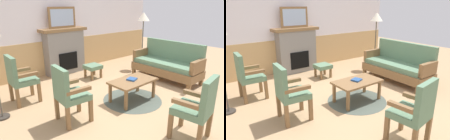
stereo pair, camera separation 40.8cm
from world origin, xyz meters
The scene contains 13 objects.
ground_plane centered at (0.00, 0.00, 0.00)m, with size 14.00×14.00×0.00m, color tan.
wall_back centered at (0.00, 2.60, 1.31)m, with size 7.20×0.14×2.70m.
fireplace centered at (0.00, 2.35, 0.65)m, with size 1.30×0.44×1.28m.
framed_picture centered at (0.00, 2.35, 1.56)m, with size 0.80×0.04×0.56m.
couch centered at (1.73, 0.10, 0.40)m, with size 0.70×1.80×0.98m.
coffee_table centered at (0.10, -0.17, 0.39)m, with size 0.96×0.56×0.44m.
round_rug centered at (0.10, -0.17, 0.00)m, with size 1.21×1.21×0.01m, color #4C564C.
book_on_table centered at (0.09, -0.15, 0.46)m, with size 0.18×0.17×0.03m, color navy.
footstool centered at (0.32, 1.47, 0.28)m, with size 0.40×0.40×0.36m.
armchair_near_fireplace centered at (-1.30, -0.03, 0.54)m, with size 0.52×0.52×0.98m.
armchair_by_window_left centered at (-1.64, 1.26, 0.54)m, with size 0.49×0.49×0.98m.
armchair_front_left centered at (-0.20, -1.67, 0.54)m, with size 0.54×0.54×0.98m.
floor_lamp_by_couch centered at (2.09, 1.25, 1.45)m, with size 0.36×0.36×1.68m.
Camera 1 is at (-2.86, -2.80, 1.92)m, focal length 33.22 mm.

